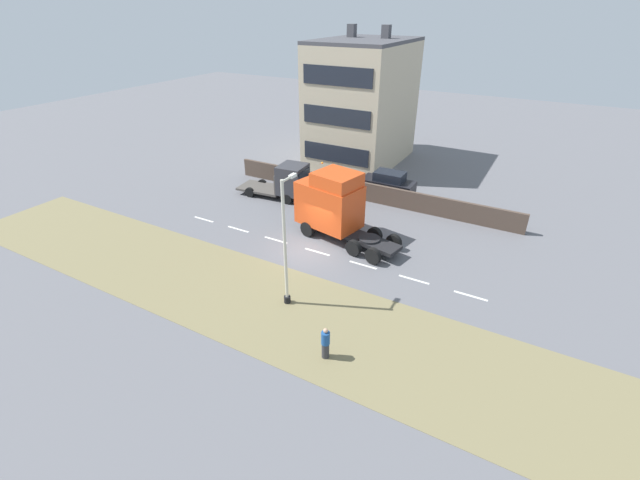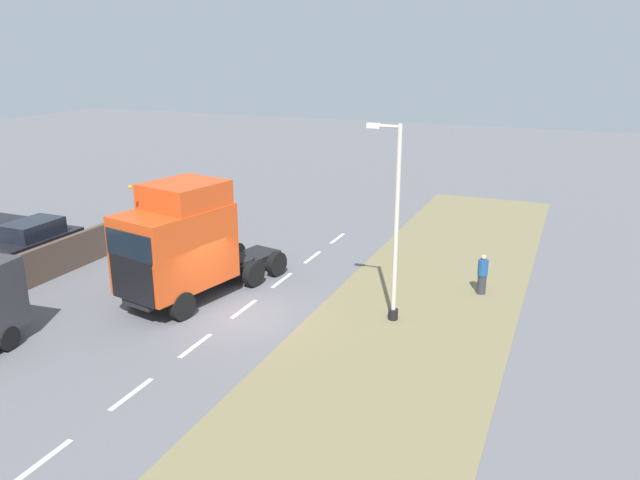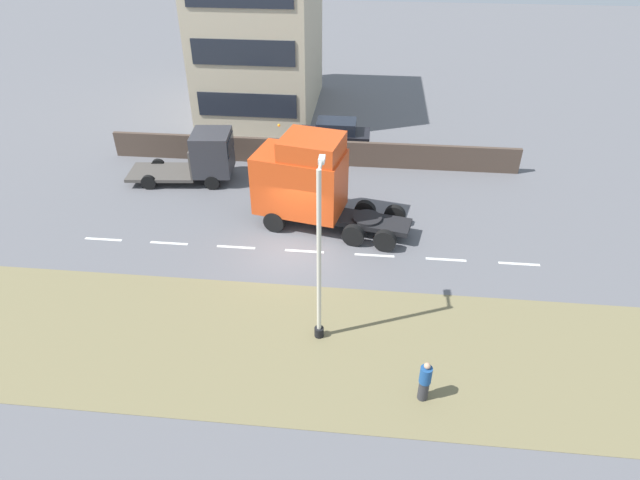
# 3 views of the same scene
# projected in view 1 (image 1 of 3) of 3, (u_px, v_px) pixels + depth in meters

# --- Properties ---
(ground_plane) EXTENTS (120.00, 120.00, 0.00)m
(ground_plane) POSITION_uv_depth(u_px,v_px,m) (308.00, 249.00, 27.61)
(ground_plane) COLOR slate
(ground_plane) RESTS_ON ground
(grass_verge) EXTENTS (7.00, 44.00, 0.01)m
(grass_verge) POSITION_uv_depth(u_px,v_px,m) (251.00, 298.00, 23.03)
(grass_verge) COLOR olive
(grass_verge) RESTS_ON ground
(lane_markings) EXTENTS (0.16, 21.00, 0.00)m
(lane_markings) POSITION_uv_depth(u_px,v_px,m) (317.00, 252.00, 27.30)
(lane_markings) COLOR white
(lane_markings) RESTS_ON ground
(boundary_wall) EXTENTS (0.25, 24.00, 1.50)m
(boundary_wall) POSITION_uv_depth(u_px,v_px,m) (365.00, 192.00, 34.10)
(boundary_wall) COLOR #4C3D33
(boundary_wall) RESTS_ON ground
(building_block) EXTENTS (10.78, 7.48, 12.28)m
(building_block) POSITION_uv_depth(u_px,v_px,m) (362.00, 104.00, 40.45)
(building_block) COLOR #C1B293
(building_block) RESTS_ON ground
(lorry_cab) EXTENTS (3.96, 7.71, 4.71)m
(lorry_cab) POSITION_uv_depth(u_px,v_px,m) (333.00, 205.00, 28.13)
(lorry_cab) COLOR black
(lorry_cab) RESTS_ON ground
(flatbed_truck) EXTENTS (2.71, 5.98, 2.87)m
(flatbed_truck) POSITION_uv_depth(u_px,v_px,m) (288.00, 181.00, 34.07)
(flatbed_truck) COLOR #333338
(flatbed_truck) RESTS_ON ground
(parked_car) EXTENTS (1.94, 4.30, 2.07)m
(parked_car) POSITION_uv_depth(u_px,v_px,m) (388.00, 184.00, 34.79)
(parked_car) COLOR black
(parked_car) RESTS_ON ground
(lamp_post) EXTENTS (1.29, 0.35, 6.91)m
(lamp_post) POSITION_uv_depth(u_px,v_px,m) (286.00, 251.00, 21.21)
(lamp_post) COLOR black
(lamp_post) RESTS_ON ground
(pedestrian) EXTENTS (0.39, 0.39, 1.63)m
(pedestrian) POSITION_uv_depth(u_px,v_px,m) (325.00, 343.00, 18.82)
(pedestrian) COLOR #333338
(pedestrian) RESTS_ON ground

